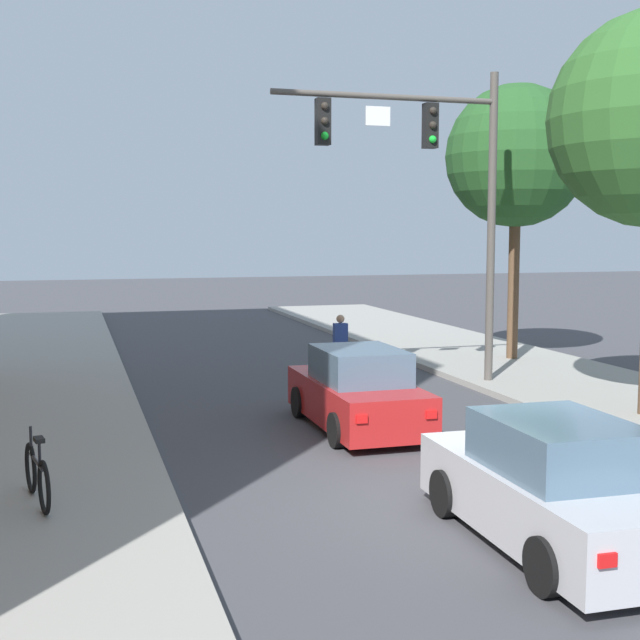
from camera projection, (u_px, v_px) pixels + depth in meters
ground_plane at (468, 502)px, 12.06m from camera, size 120.00×120.00×0.00m
traffic_signal_mast at (434, 170)px, 20.19m from camera, size 5.63×0.38×7.50m
car_lead_red at (357, 392)px, 16.47m from camera, size 1.84×4.24×1.60m
car_following_silver at (552, 488)px, 10.32m from camera, size 1.90×4.27×1.60m
pedestrian_crossing_road at (340, 342)px, 22.56m from camera, size 0.36×0.22×1.64m
bicycle_leaning at (37, 475)px, 11.51m from camera, size 0.41×1.75×0.98m
street_tree_second at (516, 157)px, 24.24m from camera, size 4.06×4.06×7.87m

